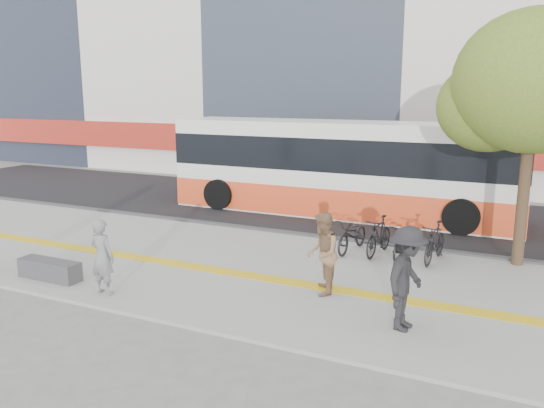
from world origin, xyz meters
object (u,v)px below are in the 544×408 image
at_px(seated_woman, 102,257).
at_px(bench, 50,270).
at_px(street_tree, 533,85).
at_px(pedestrian_tan, 322,254).
at_px(bus, 341,171).
at_px(pedestrian_dark, 407,279).

bearing_deg(seated_woman, bench, -3.34).
xyz_separation_m(street_tree, pedestrian_tan, (-3.73, -4.16, -3.54)).
relative_size(street_tree, bus, 0.51).
bearing_deg(seated_woman, pedestrian_tan, -151.98).
relative_size(bus, pedestrian_tan, 6.86).
distance_m(bus, pedestrian_tan, 8.18).
bearing_deg(bench, street_tree, 31.62).
bearing_deg(bench, pedestrian_tan, 17.07).
relative_size(bench, street_tree, 0.25).
relative_size(bench, pedestrian_dark, 0.82).
height_order(bench, bus, bus).
xyz_separation_m(seated_woman, pedestrian_dark, (6.25, 0.99, 0.15)).
bearing_deg(pedestrian_tan, bus, 177.49).
distance_m(bench, pedestrian_dark, 8.13).
distance_m(seated_woman, pedestrian_dark, 6.33).
bearing_deg(seated_woman, bus, -99.20).
bearing_deg(pedestrian_tan, bench, -91.24).
height_order(bus, pedestrian_dark, bus).
bearing_deg(pedestrian_dark, street_tree, -10.58).
bearing_deg(street_tree, bench, -148.38).
xyz_separation_m(bench, seated_woman, (1.80, -0.18, 0.60)).
bearing_deg(bus, seated_woman, -101.59).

